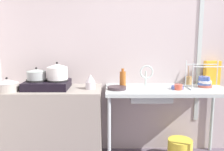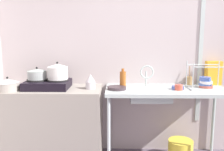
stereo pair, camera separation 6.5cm
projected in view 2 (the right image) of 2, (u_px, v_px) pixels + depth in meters
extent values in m
cube|color=#B6A9A9|center=(177.00, 47.00, 3.05)|extent=(5.20, 0.10, 2.67)
cube|color=#B0BDBA|center=(202.00, 36.00, 2.97)|extent=(0.05, 0.01, 2.14)
cube|color=gray|center=(51.00, 124.00, 2.89)|extent=(1.19, 0.58, 0.88)
cube|color=#B0BDBA|center=(167.00, 90.00, 2.80)|extent=(1.40, 0.58, 0.04)
cylinder|color=#B1BDBE|center=(109.00, 135.00, 2.64)|extent=(0.04, 0.04, 0.84)
cylinder|color=#B6B8BD|center=(110.00, 119.00, 3.13)|extent=(0.04, 0.04, 0.84)
cylinder|color=#ABC2B9|center=(213.00, 120.00, 3.10)|extent=(0.04, 0.04, 0.84)
cube|color=black|center=(48.00, 84.00, 2.81)|extent=(0.50, 0.39, 0.09)
cylinder|color=black|center=(37.00, 80.00, 2.81)|extent=(0.23, 0.23, 0.02)
cylinder|color=black|center=(58.00, 80.00, 2.80)|extent=(0.23, 0.23, 0.02)
cylinder|color=#959C9A|center=(37.00, 75.00, 2.80)|extent=(0.21, 0.21, 0.09)
cone|color=#95A79E|center=(37.00, 70.00, 2.79)|extent=(0.22, 0.22, 0.02)
sphere|color=black|center=(37.00, 68.00, 2.78)|extent=(0.02, 0.02, 0.02)
cylinder|color=silver|center=(58.00, 73.00, 2.79)|extent=(0.23, 0.23, 0.14)
cone|color=silver|center=(57.00, 65.00, 2.78)|extent=(0.24, 0.24, 0.04)
sphere|color=black|center=(57.00, 63.00, 2.77)|extent=(0.02, 0.02, 0.02)
cylinder|color=#A39B90|center=(8.00, 87.00, 2.68)|extent=(0.25, 0.25, 0.09)
cone|color=#9E9C9B|center=(7.00, 81.00, 2.67)|extent=(0.25, 0.25, 0.04)
sphere|color=black|center=(7.00, 78.00, 2.66)|extent=(0.02, 0.02, 0.02)
cylinder|color=silver|center=(90.00, 85.00, 2.78)|extent=(0.11, 0.11, 0.08)
cone|color=silver|center=(90.00, 78.00, 2.77)|extent=(0.11, 0.11, 0.09)
cube|color=#B0BDBA|center=(150.00, 95.00, 2.77)|extent=(0.45, 0.34, 0.12)
cylinder|color=#B0BDBA|center=(146.00, 79.00, 2.94)|extent=(0.02, 0.02, 0.18)
torus|color=#B0BDBA|center=(147.00, 72.00, 2.86)|extent=(0.16, 0.02, 0.16)
cylinder|color=#382C31|center=(117.00, 88.00, 2.76)|extent=(0.21, 0.21, 0.03)
cylinder|color=#B4BDBD|center=(193.00, 77.00, 2.66)|extent=(0.01, 0.01, 0.31)
cylinder|color=#B4BDBD|center=(187.00, 74.00, 2.90)|extent=(0.01, 0.01, 0.31)
cylinder|color=#B4BDBD|center=(218.00, 74.00, 2.90)|extent=(0.01, 0.01, 0.31)
cylinder|color=#B4BDBD|center=(211.00, 67.00, 2.64)|extent=(0.38, 0.01, 0.01)
cylinder|color=#B4BDBD|center=(203.00, 65.00, 2.88)|extent=(0.38, 0.01, 0.01)
cube|color=#B0BAB6|center=(205.00, 88.00, 2.80)|extent=(0.40, 0.26, 0.01)
cylinder|color=#B75649|center=(206.00, 86.00, 2.80)|extent=(0.16, 0.16, 0.03)
cylinder|color=#4461A5|center=(205.00, 84.00, 2.80)|extent=(0.15, 0.15, 0.03)
cylinder|color=white|center=(206.00, 82.00, 2.79)|extent=(0.14, 0.14, 0.03)
cylinder|color=#4361B3|center=(205.00, 80.00, 2.80)|extent=(0.13, 0.13, 0.03)
cylinder|color=#4762B5|center=(205.00, 78.00, 2.79)|extent=(0.13, 0.13, 0.03)
cylinder|color=#C94D3A|center=(179.00, 87.00, 2.72)|extent=(0.09, 0.09, 0.06)
cylinder|color=#4E5FB0|center=(178.00, 88.00, 2.76)|extent=(0.14, 0.14, 0.04)
cylinder|color=#9A521F|center=(123.00, 80.00, 2.84)|extent=(0.07, 0.07, 0.19)
cylinder|color=#9A521F|center=(123.00, 70.00, 2.82)|extent=(0.03, 0.03, 0.04)
cube|color=gold|center=(213.00, 73.00, 2.99)|extent=(0.20, 0.09, 0.29)
cylinder|color=#9D7846|center=(189.00, 81.00, 3.01)|extent=(0.08, 0.08, 0.10)
cylinder|color=olive|center=(190.00, 74.00, 2.99)|extent=(0.01, 0.05, 0.20)
cylinder|color=yellow|center=(180.00, 150.00, 2.95)|extent=(0.29, 0.29, 0.23)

